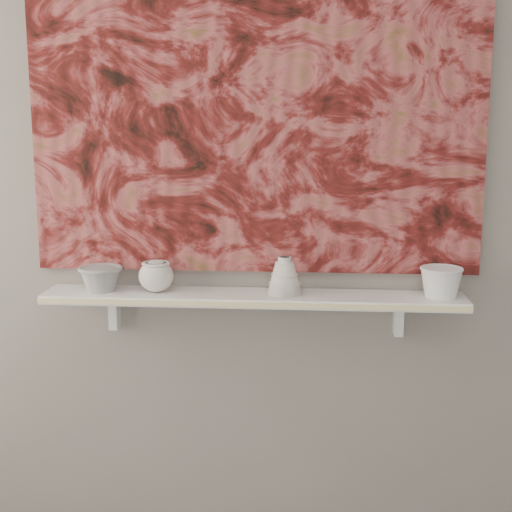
# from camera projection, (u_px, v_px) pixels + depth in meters

# --- Properties ---
(wall_back) EXTENTS (3.60, 0.00, 3.60)m
(wall_back) POSITION_uv_depth(u_px,v_px,m) (255.00, 165.00, 2.38)
(wall_back) COLOR slate
(wall_back) RESTS_ON floor
(shelf) EXTENTS (1.40, 0.18, 0.03)m
(shelf) POSITION_uv_depth(u_px,v_px,m) (253.00, 298.00, 2.37)
(shelf) COLOR white
(shelf) RESTS_ON wall_back
(shelf_stripe) EXTENTS (1.40, 0.01, 0.02)m
(shelf_stripe) POSITION_uv_depth(u_px,v_px,m) (250.00, 305.00, 2.28)
(shelf_stripe) COLOR beige
(shelf_stripe) RESTS_ON shelf
(bracket_left) EXTENTS (0.03, 0.06, 0.12)m
(bracket_left) POSITION_uv_depth(u_px,v_px,m) (115.00, 311.00, 2.49)
(bracket_left) COLOR white
(bracket_left) RESTS_ON wall_back
(bracket_right) EXTENTS (0.03, 0.06, 0.12)m
(bracket_right) POSITION_uv_depth(u_px,v_px,m) (398.00, 317.00, 2.41)
(bracket_right) COLOR white
(bracket_right) RESTS_ON wall_back
(painting) EXTENTS (1.50, 0.02, 1.10)m
(painting) POSITION_uv_depth(u_px,v_px,m) (255.00, 107.00, 2.33)
(painting) COLOR #5D1715
(painting) RESTS_ON wall_back
(house_motif) EXTENTS (0.09, 0.00, 0.08)m
(house_motif) POSITION_uv_depth(u_px,v_px,m) (390.00, 202.00, 2.34)
(house_motif) COLOR black
(house_motif) RESTS_ON painting
(bowl_grey) EXTENTS (0.19, 0.19, 0.09)m
(bowl_grey) POSITION_uv_depth(u_px,v_px,m) (101.00, 278.00, 2.40)
(bowl_grey) COLOR gray
(bowl_grey) RESTS_ON shelf
(cup_cream) EXTENTS (0.15, 0.15, 0.11)m
(cup_cream) POSITION_uv_depth(u_px,v_px,m) (156.00, 276.00, 2.38)
(cup_cream) COLOR silver
(cup_cream) RESTS_ON shelf
(bell_vessel) EXTENTS (0.14, 0.14, 0.13)m
(bell_vessel) POSITION_uv_depth(u_px,v_px,m) (285.00, 275.00, 2.35)
(bell_vessel) COLOR silver
(bell_vessel) RESTS_ON shelf
(bowl_white) EXTENTS (0.16, 0.16, 0.10)m
(bowl_white) POSITION_uv_depth(u_px,v_px,m) (441.00, 282.00, 2.31)
(bowl_white) COLOR silver
(bowl_white) RESTS_ON shelf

